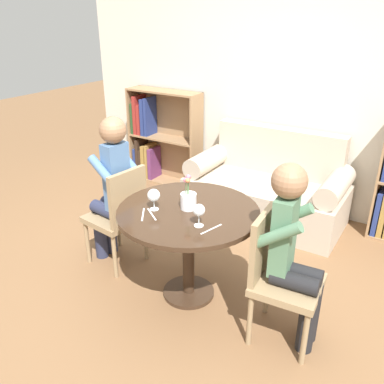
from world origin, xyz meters
name	(u,v)px	position (x,y,z in m)	size (l,w,h in m)	color
ground_plane	(189,293)	(0.00, 0.00, 0.00)	(16.00, 16.00, 0.00)	brown
back_wall	(291,84)	(0.00, 1.97, 1.35)	(5.20, 0.05, 2.70)	beige
round_table	(188,226)	(0.00, 0.00, 0.61)	(1.03, 1.03, 0.74)	#382619
couch	(267,190)	(0.00, 1.54, 0.31)	(1.60, 0.80, 0.92)	#B7A893
bookshelf_left	(157,138)	(-1.62, 1.81, 0.55)	(0.95, 0.28, 1.17)	#93704C
chair_left	(120,213)	(-0.71, 0.05, 0.49)	(0.47, 0.47, 0.90)	#937A56
chair_right	(277,273)	(0.71, -0.05, 0.49)	(0.45, 0.45, 0.90)	#937A56
person_left	(112,188)	(-0.80, 0.07, 0.70)	(0.44, 0.37, 1.31)	#282D47
person_right	(294,252)	(0.80, -0.04, 0.68)	(0.43, 0.36, 1.25)	black
wine_glass_left	(154,196)	(-0.21, -0.12, 0.85)	(0.09, 0.09, 0.16)	white
wine_glass_right	(199,211)	(0.19, -0.16, 0.85)	(0.08, 0.08, 0.16)	white
flower_vase	(188,199)	(-0.01, 0.02, 0.82)	(0.12, 0.12, 0.26)	silver
knife_left_setting	(211,229)	(0.28, -0.16, 0.74)	(0.06, 0.19, 0.00)	silver
fork_left_setting	(143,214)	(-0.23, -0.23, 0.74)	(0.12, 0.16, 0.00)	silver
knife_right_setting	(152,214)	(-0.18, -0.20, 0.74)	(0.16, 0.12, 0.00)	silver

